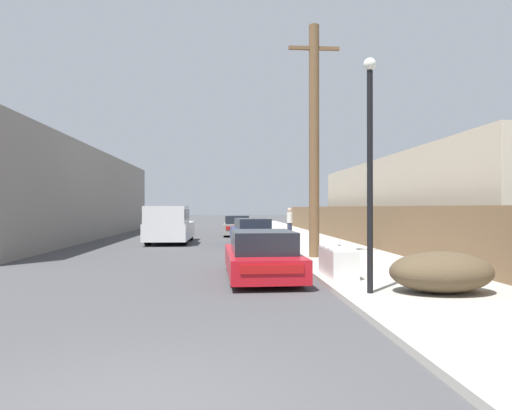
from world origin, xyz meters
TOP-DOWN VIEW (x-y plane):
  - sidewalk_curb at (5.30, 23.50)m, footprint 4.20×63.00m
  - discarded_fridge at (3.75, 7.44)m, footprint 0.65×1.71m
  - parked_sports_car_red at (1.84, 8.01)m, footprint 1.90×4.71m
  - car_parked_mid at (2.23, 18.80)m, footprint 2.13×4.75m
  - car_parked_far at (1.70, 26.15)m, footprint 1.89×4.72m
  - pickup_truck at (-1.97, 19.63)m, footprint 2.17×5.39m
  - utility_pole at (4.00, 11.81)m, footprint 1.80×0.36m
  - street_lamp at (3.82, 5.07)m, footprint 0.26×0.26m
  - brush_pile at (5.28, 5.03)m, footprint 2.12×1.47m
  - wooden_fence at (7.25, 18.90)m, footprint 0.08×39.60m
  - building_left_block at (-9.89, 24.28)m, footprint 7.00×27.33m
  - building_right_house at (10.91, 16.90)m, footprint 6.00×19.50m
  - pedestrian at (4.71, 22.81)m, footprint 0.34×0.34m

SIDE VIEW (x-z plane):
  - sidewalk_curb at x=5.30m, z-range 0.00..0.12m
  - discarded_fridge at x=3.75m, z-range 0.11..0.85m
  - brush_pile at x=5.28m, z-range 0.12..0.96m
  - parked_sports_car_red at x=1.84m, z-range -0.06..1.20m
  - car_parked_far at x=1.70m, z-range -0.04..1.28m
  - car_parked_mid at x=2.23m, z-range -0.03..1.27m
  - pickup_truck at x=-1.97m, z-range 0.00..1.92m
  - pedestrian at x=4.71m, z-range 0.14..1.86m
  - wooden_fence at x=7.25m, z-range 0.12..1.91m
  - building_right_house at x=10.91m, z-range 0.00..4.10m
  - building_left_block at x=-9.89m, z-range 0.00..5.21m
  - street_lamp at x=3.82m, z-range 0.50..5.28m
  - utility_pole at x=4.00m, z-range 0.20..8.35m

